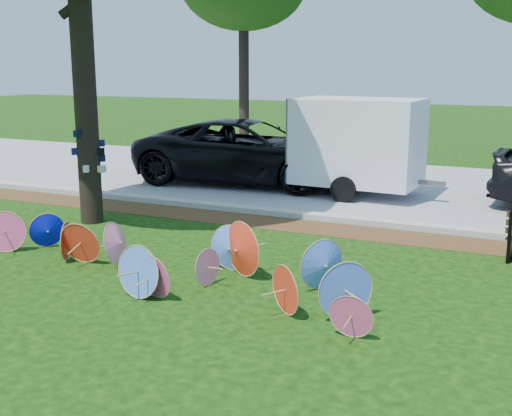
% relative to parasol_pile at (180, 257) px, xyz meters
% --- Properties ---
extents(ground, '(90.00, 90.00, 0.00)m').
position_rel_parasol_pile_xyz_m(ground, '(0.16, -0.80, -0.35)').
color(ground, black).
rests_on(ground, ground).
extents(mulch_strip, '(90.00, 1.00, 0.01)m').
position_rel_parasol_pile_xyz_m(mulch_strip, '(0.16, 3.70, -0.35)').
color(mulch_strip, '#472D16').
rests_on(mulch_strip, ground).
extents(curb, '(90.00, 0.30, 0.12)m').
position_rel_parasol_pile_xyz_m(curb, '(0.16, 4.40, -0.29)').
color(curb, '#B7B5AD').
rests_on(curb, ground).
extents(street, '(90.00, 8.00, 0.01)m').
position_rel_parasol_pile_xyz_m(street, '(0.16, 8.55, -0.35)').
color(street, gray).
rests_on(street, ground).
extents(parasol_pile, '(6.91, 1.81, 0.84)m').
position_rel_parasol_pile_xyz_m(parasol_pile, '(0.00, 0.00, 0.00)').
color(parasol_pile, '#507DED').
rests_on(parasol_pile, ground).
extents(black_van, '(6.19, 3.24, 1.66)m').
position_rel_parasol_pile_xyz_m(black_van, '(-2.41, 7.53, 0.48)').
color(black_van, black).
rests_on(black_van, ground).
extents(cargo_trailer, '(2.95, 1.96, 2.60)m').
position_rel_parasol_pile_xyz_m(cargo_trailer, '(0.62, 7.12, 0.95)').
color(cargo_trailer, white).
rests_on(cargo_trailer, ground).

